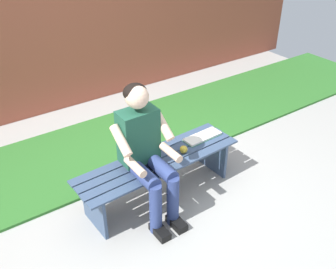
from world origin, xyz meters
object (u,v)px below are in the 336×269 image
bench_near (159,168)px  person_seated (146,149)px  apple (184,149)px  book_open (203,137)px

bench_near → person_seated: size_ratio=1.34×
bench_near → apple: (-0.25, 0.05, 0.14)m
bench_near → apple: 0.29m
person_seated → book_open: person_seated is taller
apple → book_open: 0.34m
bench_near → book_open: (-0.57, -0.06, 0.11)m
bench_near → person_seated: 0.41m
bench_near → apple: bearing=169.7°
apple → book_open: size_ratio=0.18×
book_open → bench_near: bearing=3.6°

